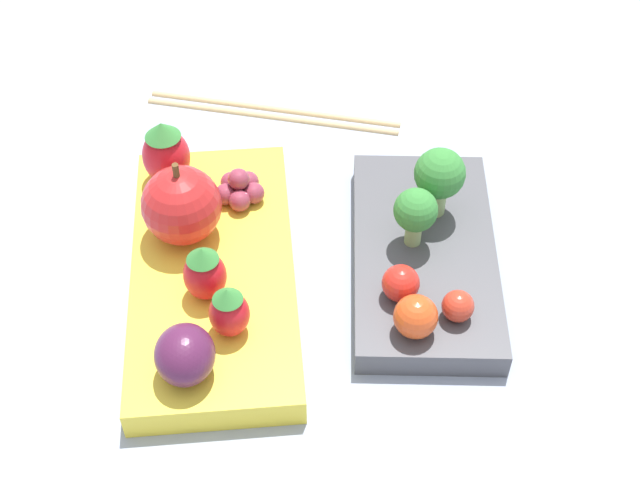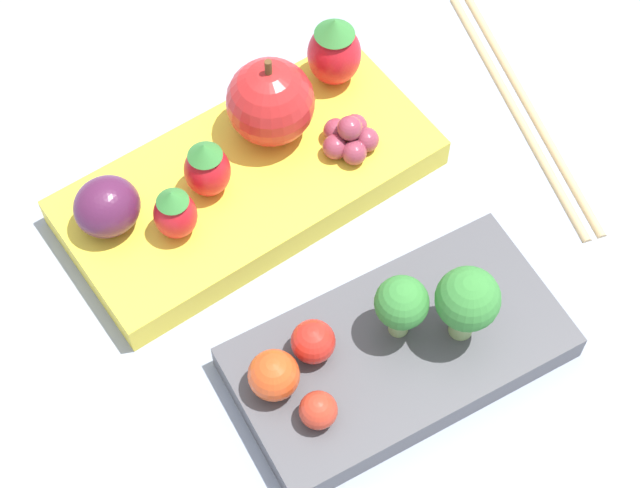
{
  "view_description": "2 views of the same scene",
  "coord_description": "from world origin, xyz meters",
  "px_view_note": "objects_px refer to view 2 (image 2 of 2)",
  "views": [
    {
      "loc": [
        0.41,
        -0.03,
        0.46
      ],
      "look_at": [
        0.01,
        -0.0,
        0.03
      ],
      "focal_mm": 50.0,
      "sensor_mm": 36.0,
      "label": 1
    },
    {
      "loc": [
        0.18,
        0.26,
        0.55
      ],
      "look_at": [
        0.01,
        -0.0,
        0.03
      ],
      "focal_mm": 60.0,
      "sensor_mm": 36.0,
      "label": 2
    }
  ],
  "objects_px": {
    "broccoli_floret_0": "(398,307)",
    "strawberry_2": "(334,51)",
    "cherry_tomato_1": "(318,410)",
    "chopsticks_pair": "(523,107)",
    "bento_box_fruit": "(249,182)",
    "cherry_tomato_2": "(313,342)",
    "bento_box_savoury": "(398,352)",
    "cherry_tomato_0": "(274,375)",
    "apple": "(270,102)",
    "plum": "(107,207)",
    "strawberry_0": "(207,168)",
    "broccoli_floret_1": "(467,301)",
    "strawberry_1": "(175,212)",
    "grape_cluster": "(349,137)"
  },
  "relations": [
    {
      "from": "cherry_tomato_2",
      "to": "apple",
      "type": "bearing_deg",
      "value": -113.81
    },
    {
      "from": "cherry_tomato_2",
      "to": "chopsticks_pair",
      "type": "height_order",
      "value": "cherry_tomato_2"
    },
    {
      "from": "strawberry_0",
      "to": "strawberry_1",
      "type": "bearing_deg",
      "value": 27.06
    },
    {
      "from": "apple",
      "to": "broccoli_floret_1",
      "type": "bearing_deg",
      "value": 94.37
    },
    {
      "from": "cherry_tomato_2",
      "to": "strawberry_0",
      "type": "xyz_separation_m",
      "value": [
        -0.01,
        -0.12,
        0.01
      ]
    },
    {
      "from": "broccoli_floret_1",
      "to": "cherry_tomato_1",
      "type": "xyz_separation_m",
      "value": [
        0.09,
        -0.0,
        -0.02
      ]
    },
    {
      "from": "plum",
      "to": "strawberry_0",
      "type": "bearing_deg",
      "value": 170.65
    },
    {
      "from": "cherry_tomato_0",
      "to": "grape_cluster",
      "type": "distance_m",
      "value": 0.16
    },
    {
      "from": "cherry_tomato_2",
      "to": "strawberry_2",
      "type": "xyz_separation_m",
      "value": [
        -0.12,
        -0.15,
        0.01
      ]
    },
    {
      "from": "cherry_tomato_1",
      "to": "strawberry_2",
      "type": "relative_size",
      "value": 0.4
    },
    {
      "from": "cherry_tomato_2",
      "to": "apple",
      "type": "distance_m",
      "value": 0.15
    },
    {
      "from": "cherry_tomato_0",
      "to": "plum",
      "type": "distance_m",
      "value": 0.14
    },
    {
      "from": "plum",
      "to": "bento_box_fruit",
      "type": "bearing_deg",
      "value": 171.74
    },
    {
      "from": "broccoli_floret_0",
      "to": "strawberry_1",
      "type": "bearing_deg",
      "value": -61.27
    },
    {
      "from": "broccoli_floret_1",
      "to": "strawberry_0",
      "type": "relative_size",
      "value": 1.27
    },
    {
      "from": "grape_cluster",
      "to": "plum",
      "type": "bearing_deg",
      "value": -11.88
    },
    {
      "from": "strawberry_1",
      "to": "cherry_tomato_2",
      "type": "bearing_deg",
      "value": 101.94
    },
    {
      "from": "bento_box_savoury",
      "to": "bento_box_fruit",
      "type": "relative_size",
      "value": 0.83
    },
    {
      "from": "apple",
      "to": "chopsticks_pair",
      "type": "height_order",
      "value": "apple"
    },
    {
      "from": "broccoli_floret_1",
      "to": "plum",
      "type": "bearing_deg",
      "value": -52.62
    },
    {
      "from": "cherry_tomato_1",
      "to": "chopsticks_pair",
      "type": "height_order",
      "value": "cherry_tomato_1"
    },
    {
      "from": "apple",
      "to": "chopsticks_pair",
      "type": "relative_size",
      "value": 0.3
    },
    {
      "from": "cherry_tomato_1",
      "to": "strawberry_0",
      "type": "relative_size",
      "value": 0.49
    },
    {
      "from": "bento_box_fruit",
      "to": "cherry_tomato_2",
      "type": "relative_size",
      "value": 9.42
    },
    {
      "from": "bento_box_savoury",
      "to": "broccoli_floret_0",
      "type": "relative_size",
      "value": 4.22
    },
    {
      "from": "cherry_tomato_2",
      "to": "strawberry_0",
      "type": "height_order",
      "value": "strawberry_0"
    },
    {
      "from": "strawberry_0",
      "to": "apple",
      "type": "bearing_deg",
      "value": -163.3
    },
    {
      "from": "broccoli_floret_1",
      "to": "cherry_tomato_1",
      "type": "height_order",
      "value": "broccoli_floret_1"
    },
    {
      "from": "strawberry_0",
      "to": "bento_box_savoury",
      "type": "bearing_deg",
      "value": 103.19
    },
    {
      "from": "cherry_tomato_0",
      "to": "strawberry_1",
      "type": "distance_m",
      "value": 0.11
    },
    {
      "from": "strawberry_0",
      "to": "plum",
      "type": "bearing_deg",
      "value": -9.35
    },
    {
      "from": "broccoli_floret_1",
      "to": "strawberry_1",
      "type": "bearing_deg",
      "value": -55.45
    },
    {
      "from": "broccoli_floret_0",
      "to": "strawberry_2",
      "type": "relative_size",
      "value": 0.87
    },
    {
      "from": "broccoli_floret_0",
      "to": "strawberry_0",
      "type": "height_order",
      "value": "same"
    },
    {
      "from": "broccoli_floret_1",
      "to": "bento_box_savoury",
      "type": "bearing_deg",
      "value": -18.93
    },
    {
      "from": "bento_box_savoury",
      "to": "strawberry_0",
      "type": "relative_size",
      "value": 4.52
    },
    {
      "from": "cherry_tomato_2",
      "to": "chopsticks_pair",
      "type": "bearing_deg",
      "value": -160.1
    },
    {
      "from": "bento_box_savoury",
      "to": "cherry_tomato_0",
      "type": "height_order",
      "value": "cherry_tomato_0"
    },
    {
      "from": "broccoli_floret_0",
      "to": "cherry_tomato_0",
      "type": "bearing_deg",
      "value": -6.8
    },
    {
      "from": "cherry_tomato_2",
      "to": "plum",
      "type": "distance_m",
      "value": 0.14
    },
    {
      "from": "strawberry_2",
      "to": "broccoli_floret_0",
      "type": "bearing_deg",
      "value": 66.58
    },
    {
      "from": "strawberry_2",
      "to": "grape_cluster",
      "type": "xyz_separation_m",
      "value": [
        0.02,
        0.05,
        -0.02
      ]
    },
    {
      "from": "broccoli_floret_0",
      "to": "apple",
      "type": "relative_size",
      "value": 0.72
    },
    {
      "from": "bento_box_savoury",
      "to": "broccoli_floret_0",
      "type": "height_order",
      "value": "broccoli_floret_0"
    },
    {
      "from": "strawberry_1",
      "to": "plum",
      "type": "bearing_deg",
      "value": -40.18
    },
    {
      "from": "broccoli_floret_1",
      "to": "bento_box_fruit",
      "type": "bearing_deg",
      "value": -74.68
    },
    {
      "from": "strawberry_2",
      "to": "plum",
      "type": "bearing_deg",
      "value": 6.77
    },
    {
      "from": "broccoli_floret_1",
      "to": "grape_cluster",
      "type": "distance_m",
      "value": 0.14
    },
    {
      "from": "strawberry_1",
      "to": "plum",
      "type": "height_order",
      "value": "strawberry_1"
    },
    {
      "from": "broccoli_floret_1",
      "to": "plum",
      "type": "xyz_separation_m",
      "value": [
        0.13,
        -0.17,
        -0.01
      ]
    }
  ]
}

